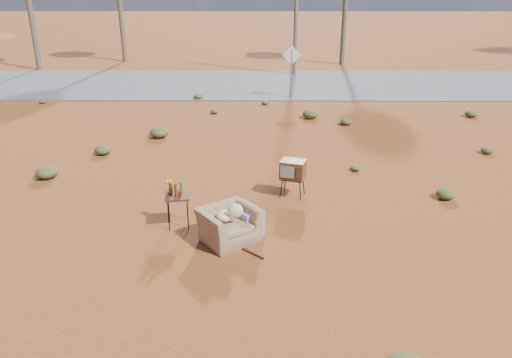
{
  "coord_description": "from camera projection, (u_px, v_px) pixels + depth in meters",
  "views": [
    {
      "loc": [
        0.21,
        -8.74,
        4.75
      ],
      "look_at": [
        0.13,
        1.0,
        0.8
      ],
      "focal_mm": 35.0,
      "sensor_mm": 36.0,
      "label": 1
    }
  ],
  "objects": [
    {
      "name": "ground",
      "position": [
        249.0,
        235.0,
        9.89
      ],
      "size": [
        140.0,
        140.0,
        0.0
      ],
      "primitive_type": "plane",
      "color": "brown",
      "rests_on": "ground"
    },
    {
      "name": "road_sign",
      "position": [
        292.0,
        63.0,
        20.43
      ],
      "size": [
        0.78,
        0.06,
        2.19
      ],
      "color": "brown",
      "rests_on": "ground"
    },
    {
      "name": "rusty_bar",
      "position": [
        233.0,
        244.0,
        9.52
      ],
      "size": [
        1.19,
        1.09,
        0.04
      ],
      "primitive_type": "cylinder",
      "rotation": [
        0.0,
        1.57,
        -0.74
      ],
      "color": "#481B13",
      "rests_on": "ground"
    },
    {
      "name": "highway",
      "position": [
        256.0,
        84.0,
        23.78
      ],
      "size": [
        140.0,
        7.0,
        0.04
      ],
      "primitive_type": "cube",
      "color": "#565659",
      "rests_on": "ground"
    },
    {
      "name": "scrub_patch",
      "position": [
        223.0,
        155.0,
        13.93
      ],
      "size": [
        17.49,
        8.07,
        0.33
      ],
      "color": "#495726",
      "rests_on": "ground"
    },
    {
      "name": "tv_unit",
      "position": [
        293.0,
        170.0,
        11.42
      ],
      "size": [
        0.65,
        0.58,
        0.88
      ],
      "rotation": [
        0.0,
        0.0,
        -0.31
      ],
      "color": "black",
      "rests_on": "ground"
    },
    {
      "name": "side_table",
      "position": [
        175.0,
        194.0,
        10.02
      ],
      "size": [
        0.55,
        0.55,
        0.97
      ],
      "rotation": [
        0.0,
        0.0,
        0.17
      ],
      "color": "#3D2916",
      "rests_on": "ground"
    },
    {
      "name": "armchair",
      "position": [
        232.0,
        219.0,
        9.6
      ],
      "size": [
        1.31,
        1.33,
        0.9
      ],
      "rotation": [
        0.0,
        0.0,
        0.64
      ],
      "color": "#856448",
      "rests_on": "ground"
    }
  ]
}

